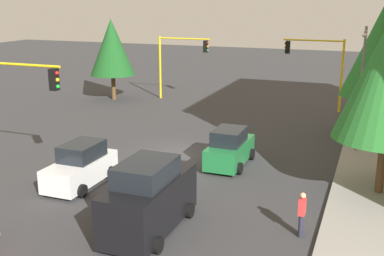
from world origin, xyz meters
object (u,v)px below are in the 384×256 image
Objects in this scene: tree_opposite_side at (112,47)px; pedestrian_crossing at (302,213)px; delivery_van_black at (149,198)px; traffic_signal_far_right at (180,55)px; traffic_signal_near_right at (14,96)px; traffic_signal_far_left at (318,60)px; tree_roadside_mid at (380,52)px; car_white at (81,166)px; street_lamp_curbside at (362,77)px; car_green at (230,148)px.

tree_opposite_side is 4.01× the size of pedestrian_crossing.
pedestrian_crossing is at bearing 106.30° from delivery_van_black.
traffic_signal_far_right is 20.00m from traffic_signal_near_right.
traffic_signal_far_right is 0.78× the size of tree_opposite_side.
traffic_signal_far_left is 23.02m from delivery_van_black.
tree_roadside_mid is 2.01× the size of car_white.
street_lamp_curbside reaches higher than tree_opposite_side.
car_white is at bearing 95.57° from traffic_signal_near_right.
street_lamp_curbside is at bearing 151.47° from delivery_van_black.
car_green is at bearing -9.70° from traffic_signal_far_left.
tree_roadside_mid is (6.00, 4.33, 1.40)m from traffic_signal_far_left.
tree_opposite_side is (-18.00, -5.30, 0.45)m from traffic_signal_near_right.
car_white is at bearing 25.78° from tree_opposite_side.
tree_roadside_mid is at bearing 35.81° from traffic_signal_far_left.
traffic_signal_far_right is at bearing -110.98° from tree_roadside_mid.
tree_roadside_mid reaches higher than street_lamp_curbside.
delivery_van_black is (12.27, -6.67, -3.07)m from street_lamp_curbside.
pedestrian_crossing is (21.09, 2.21, -3.00)m from traffic_signal_far_left.
car_green is at bearing -144.25° from pedestrian_crossing.
traffic_signal_far_left reaches higher than pedestrian_crossing.
delivery_van_black reaches higher than car_green.
street_lamp_curbside is 1.46× the size of delivery_van_black.
car_white is (9.30, -11.66, -3.45)m from street_lamp_curbside.
traffic_signal_near_right is 10.87m from car_green.
car_green is (4.18, -6.02, -3.45)m from street_lamp_curbside.
tree_roadside_mid reaches higher than traffic_signal_far_right.
traffic_signal_near_right is 0.83× the size of tree_opposite_side.
pedestrian_crossing is (-1.56, 5.35, -0.37)m from delivery_van_black.
traffic_signal_far_left is 1.15× the size of delivery_van_black.
car_white is (19.68, 3.18, -2.90)m from traffic_signal_far_right.
traffic_signal_near_right reaches higher than traffic_signal_far_left.
traffic_signal_near_right is 18.77m from tree_opposite_side.
tree_roadside_mid is 15.86m from pedestrian_crossing.
pedestrian_crossing is (19.09, 18.88, -3.55)m from tree_opposite_side.
traffic_signal_near_right is 23.01m from traffic_signal_far_left.
street_lamp_curbside reaches higher than car_green.
tree_opposite_side reaches higher than pedestrian_crossing.
tree_roadside_mid is 18.69m from delivery_van_black.
car_green is 8.04m from pedestrian_crossing.
tree_roadside_mid is (-4.39, 0.80, 0.96)m from street_lamp_curbside.
car_green is (14.56, 8.83, -2.90)m from traffic_signal_far_right.
delivery_van_black reaches higher than pedestrian_crossing.
traffic_signal_near_right is 0.81× the size of street_lamp_curbside.
car_green reaches higher than pedestrian_crossing.
traffic_signal_far_left is at bearing -144.19° from tree_roadside_mid.
delivery_van_black is 1.23× the size of car_green.
tree_roadside_mid is 19.03m from car_white.
tree_opposite_side reaches higher than traffic_signal_far_right.
car_green is 7.62m from car_white.
pedestrian_crossing is at bearing 85.41° from traffic_signal_near_right.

